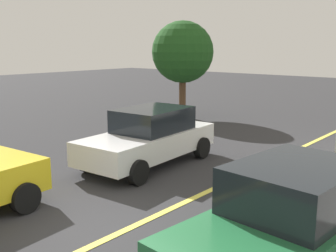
{
  "coord_description": "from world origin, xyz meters",
  "views": [
    {
      "loc": [
        -4.35,
        -5.13,
        3.36
      ],
      "look_at": [
        2.75,
        0.91,
        1.51
      ],
      "focal_mm": 43.36,
      "sensor_mm": 36.0,
      "label": 1
    }
  ],
  "objects": [
    {
      "name": "lane_marking_centre",
      "position": [
        3.0,
        0.0,
        0.01
      ],
      "size": [
        28.0,
        0.16,
        0.01
      ],
      "primitive_type": "cube",
      "color": "#E0D14C"
    },
    {
      "name": "car_green_near_curb",
      "position": [
        1.01,
        -2.91,
        0.84
      ],
      "size": [
        4.37,
        2.25,
        1.68
      ],
      "color": "#236B3D",
      "rests_on": "ground_plane"
    },
    {
      "name": "car_white_far_lane",
      "position": [
        3.9,
        2.58,
        0.81
      ],
      "size": [
        4.54,
        2.24,
        1.61
      ],
      "color": "white",
      "rests_on": "ground_plane"
    },
    {
      "name": "tree_left_verge",
      "position": [
        10.7,
        6.77,
        3.05
      ],
      "size": [
        2.88,
        2.88,
        4.51
      ],
      "color": "#513823",
      "rests_on": "ground_plane"
    },
    {
      "name": "ground_plane",
      "position": [
        0.0,
        0.0,
        0.0
      ],
      "size": [
        80.0,
        80.0,
        0.0
      ],
      "primitive_type": "plane",
      "color": "#2D2D30"
    }
  ]
}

